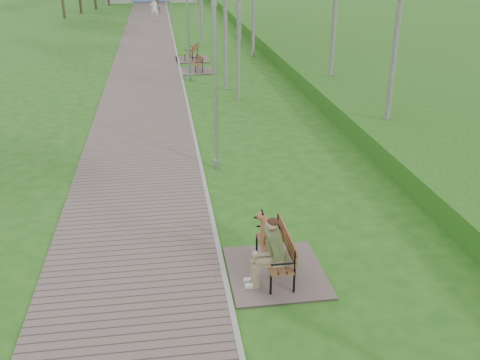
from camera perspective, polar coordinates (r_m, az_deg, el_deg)
The scene contains 11 objects.
ground at distance 15.16m, azimuth -4.12°, elevation 1.05°, with size 120.00×120.00×0.00m, color #215E19.
walkway at distance 35.94m, azimuth -9.87°, elevation 14.10°, with size 3.50×67.00×0.04m, color #72615C.
kerb at distance 35.94m, azimuth -7.00°, elevation 14.28°, with size 0.10×67.00×0.05m, color #999993.
embankment at distance 36.81m, azimuth 12.69°, elevation 14.08°, with size 14.00×70.00×1.60m, color #488728.
bench_main at distance 10.26m, azimuth 3.45°, elevation -7.94°, with size 1.85×2.05×1.61m.
bench_second at distance 27.59m, azimuth -4.68°, elevation 11.85°, with size 1.62×1.80×0.99m.
bench_third at distance 30.48m, azimuth -5.18°, elevation 13.01°, with size 1.81×2.01×1.11m.
lamp_post_near at distance 14.57m, azimuth -2.62°, elevation 9.16°, with size 0.18×0.18×4.64m.
lamp_post_second at distance 25.35m, azimuth -5.56°, elevation 15.35°, with size 0.18×0.18×4.66m.
pedestrian_near at distance 47.78m, azimuth -9.15°, elevation 17.58°, with size 0.68×0.45×1.86m, color white.
pedestrian_far at distance 52.94m, azimuth -8.88°, elevation 17.98°, with size 0.74×0.57×1.51m, color gray.
Camera 1 is at (-0.97, -13.96, 5.83)m, focal length 40.00 mm.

